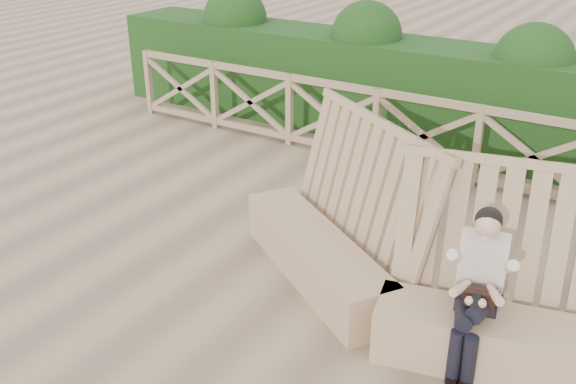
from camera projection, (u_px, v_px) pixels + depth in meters
The scene contains 5 objects.
ground at pixel (284, 296), 6.17m from camera, with size 60.00×60.00×0.00m, color brown.
bench at pixel (412, 278), 5.71m from camera, with size 4.30×1.90×1.62m.
woman at pixel (478, 284), 5.01m from camera, with size 0.42×0.81×1.37m.
guardrail at pixel (424, 136), 8.61m from camera, with size 10.10×0.09×1.10m.
hedge at pixel (456, 99), 9.44m from camera, with size 12.00×1.20×1.50m, color black.
Camera 1 is at (2.79, -4.33, 3.53)m, focal length 40.00 mm.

